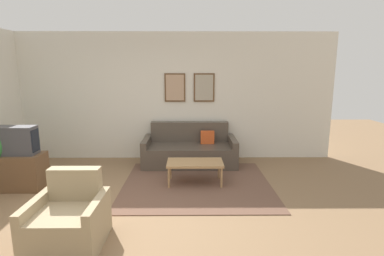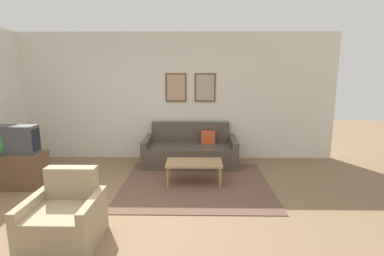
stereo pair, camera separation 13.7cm
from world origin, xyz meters
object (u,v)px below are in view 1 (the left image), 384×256
at_px(couch, 190,150).
at_px(coffee_table, 195,164).
at_px(tv, 15,140).
at_px(armchair, 69,221).

xyz_separation_m(couch, coffee_table, (0.09, -1.12, 0.07)).
bearing_deg(tv, coffee_table, 3.66).
height_order(coffee_table, armchair, armchair).
relative_size(couch, tv, 2.80).
distance_m(couch, tv, 3.14).
bearing_deg(couch, coffee_table, -85.52).
xyz_separation_m(tv, armchair, (1.45, -1.60, -0.54)).
bearing_deg(armchair, coffee_table, 64.28).
relative_size(coffee_table, armchair, 1.19).
bearing_deg(coffee_table, couch, 94.48).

